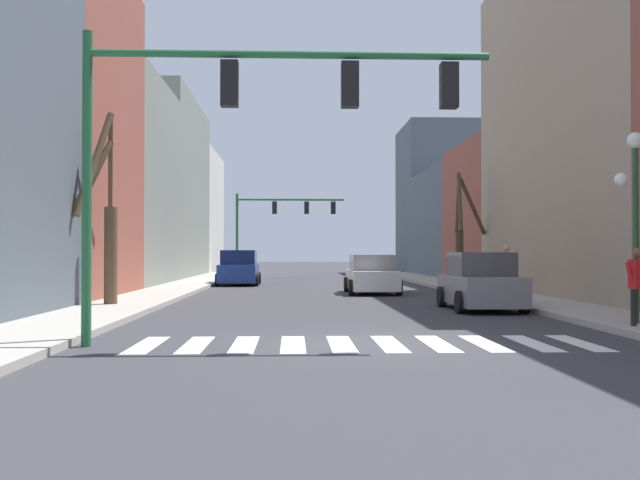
# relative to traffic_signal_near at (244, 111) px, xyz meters

# --- Properties ---
(ground_plane) EXTENTS (240.00, 240.00, 0.00)m
(ground_plane) POSITION_rel_traffic_signal_near_xyz_m (2.25, 0.38, -4.31)
(ground_plane) COLOR #38383D
(sidewalk_left) EXTENTS (2.39, 90.00, 0.15)m
(sidewalk_left) POSITION_rel_traffic_signal_near_xyz_m (-4.30, 0.38, -4.23)
(sidewalk_left) COLOR #ADA89E
(sidewalk_left) RESTS_ON ground_plane
(building_row_left) EXTENTS (6.00, 61.70, 12.41)m
(building_row_left) POSITION_rel_traffic_signal_near_xyz_m (-8.50, 24.50, 1.36)
(building_row_left) COLOR #515B66
(building_row_left) RESTS_ON ground_plane
(building_row_right) EXTENTS (6.00, 57.62, 13.69)m
(building_row_right) POSITION_rel_traffic_signal_near_xyz_m (13.00, 21.42, 1.41)
(building_row_right) COLOR #934C3D
(building_row_right) RESTS_ON ground_plane
(crosswalk_stripes) EXTENTS (8.55, 2.60, 0.01)m
(crosswalk_stripes) POSITION_rel_traffic_signal_near_xyz_m (2.25, 0.22, -4.30)
(crosswalk_stripes) COLOR white
(crosswalk_stripes) RESTS_ON ground_plane
(traffic_signal_near) EXTENTS (7.48, 0.28, 5.76)m
(traffic_signal_near) POSITION_rel_traffic_signal_near_xyz_m (0.00, 0.00, 0.00)
(traffic_signal_near) COLOR #236038
(traffic_signal_near) RESTS_ON ground_plane
(traffic_signal_far) EXTENTS (7.33, 0.28, 5.69)m
(traffic_signal_far) POSITION_rel_traffic_signal_near_xyz_m (-0.05, 36.90, -0.06)
(traffic_signal_far) COLOR #236038
(traffic_signal_far) RESTS_ON ground_plane
(street_lamp_right_corner) EXTENTS (0.95, 0.36, 4.22)m
(street_lamp_right_corner) POSITION_rel_traffic_signal_near_xyz_m (8.47, 2.48, -1.17)
(street_lamp_right_corner) COLOR #1E4C2D
(street_lamp_right_corner) RESTS_ON sidewalk_right
(car_parked_left_far) EXTENTS (2.10, 4.47, 1.61)m
(car_parked_left_far) POSITION_rel_traffic_signal_near_xyz_m (4.18, 17.21, -3.55)
(car_parked_left_far) COLOR white
(car_parked_left_far) RESTS_ON ground_plane
(car_driving_toward_lane) EXTENTS (2.17, 4.30, 1.82)m
(car_driving_toward_lane) POSITION_rel_traffic_signal_near_xyz_m (-1.90, 25.39, -3.47)
(car_driving_toward_lane) COLOR navy
(car_driving_toward_lane) RESTS_ON ground_plane
(car_parked_left_near) EXTENTS (2.02, 4.17, 1.71)m
(car_parked_left_near) POSITION_rel_traffic_signal_near_xyz_m (6.48, 8.29, -3.51)
(car_parked_left_near) COLOR gray
(car_parked_left_near) RESTS_ON ground_plane
(pedestrian_waiting_at_curb) EXTENTS (0.70, 0.34, 1.67)m
(pedestrian_waiting_at_curb) POSITION_rel_traffic_signal_near_xyz_m (8.25, 1.92, -3.17)
(pedestrian_waiting_at_curb) COLOR black
(pedestrian_waiting_at_curb) RESTS_ON sidewalk_right
(pedestrian_near_right_corner) EXTENTS (0.72, 0.50, 1.83)m
(pedestrian_near_right_corner) POSITION_rel_traffic_signal_near_xyz_m (8.76, 13.45, -3.07)
(pedestrian_near_right_corner) COLOR #7A705B
(pedestrian_near_right_corner) RESTS_ON sidewalk_right
(street_tree_left_far) EXTENTS (2.02, 3.25, 5.23)m
(street_tree_left_far) POSITION_rel_traffic_signal_near_xyz_m (8.58, 19.96, -1.75)
(street_tree_left_far) COLOR #473828
(street_tree_left_far) RESTS_ON sidewalk_right
(street_tree_left_mid) EXTENTS (1.26, 2.96, 5.84)m
(street_tree_left_mid) POSITION_rel_traffic_signal_near_xyz_m (-4.80, 9.07, -1.55)
(street_tree_left_mid) COLOR brown
(street_tree_left_mid) RESTS_ON sidewalk_left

